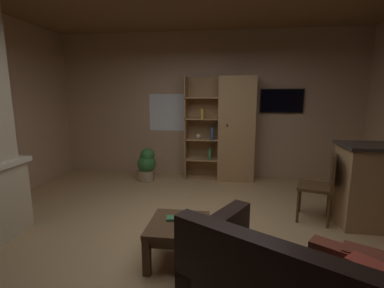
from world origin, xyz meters
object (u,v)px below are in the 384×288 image
object	(u,v)px
coffee_table	(178,231)
dining_chair	(322,182)
potted_floor_plant	(147,164)
wall_mounted_tv	(282,101)
bookshelf_cabinet	(232,130)
table_book_0	(172,218)

from	to	relation	value
coffee_table	dining_chair	world-z (taller)	dining_chair
coffee_table	potted_floor_plant	bearing A→B (deg)	113.57
potted_floor_plant	wall_mounted_tv	size ratio (longest dim) A/B	0.80
bookshelf_cabinet	potted_floor_plant	bearing A→B (deg)	-169.28
potted_floor_plant	dining_chair	bearing A→B (deg)	-26.23
table_book_0	bookshelf_cabinet	bearing A→B (deg)	77.35
potted_floor_plant	table_book_0	bearing A→B (deg)	-67.40
wall_mounted_tv	dining_chair	bearing A→B (deg)	-83.33
table_book_0	dining_chair	size ratio (longest dim) A/B	0.13
bookshelf_cabinet	dining_chair	world-z (taller)	bookshelf_cabinet
coffee_table	wall_mounted_tv	distance (m)	3.55
dining_chair	bookshelf_cabinet	bearing A→B (deg)	124.67
coffee_table	wall_mounted_tv	xyz separation A→B (m)	(1.47, 2.99, 1.22)
bookshelf_cabinet	wall_mounted_tv	size ratio (longest dim) A/B	2.46
bookshelf_cabinet	dining_chair	xyz separation A→B (m)	(1.16, -1.67, -0.46)
table_book_0	potted_floor_plant	bearing A→B (deg)	112.60
coffee_table	table_book_0	distance (m)	0.14
potted_floor_plant	wall_mounted_tv	xyz separation A→B (m)	(2.55, 0.52, 1.21)
table_book_0	wall_mounted_tv	world-z (taller)	wall_mounted_tv
coffee_table	dining_chair	xyz separation A→B (m)	(1.69, 1.11, 0.21)
bookshelf_cabinet	potted_floor_plant	distance (m)	1.77
bookshelf_cabinet	coffee_table	xyz separation A→B (m)	(-0.54, -2.78, -0.67)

